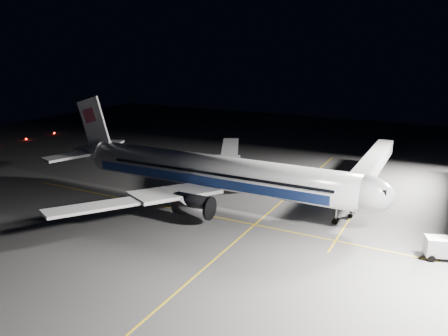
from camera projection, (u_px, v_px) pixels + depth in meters
name	position (u px, v px, depth m)	size (l,w,h in m)	color
ground	(215.00, 202.00, 74.24)	(200.00, 200.00, 0.00)	#4C4C4F
guide_line_main	(270.00, 212.00, 69.77)	(0.25, 80.00, 0.01)	gold
guide_line_cross	(197.00, 213.00, 69.12)	(70.00, 0.25, 0.01)	gold
guide_line_side	(359.00, 204.00, 72.94)	(0.25, 40.00, 0.01)	gold
airliner	(209.00, 172.00, 73.33)	(61.48, 54.22, 16.64)	silver
jet_bridge	(370.00, 167.00, 78.59)	(3.60, 34.40, 6.30)	#B2B2B7
service_truck	(447.00, 248.00, 53.82)	(5.85, 3.77, 2.79)	silver
baggage_tug	(227.00, 180.00, 83.98)	(2.68, 2.47, 1.57)	black
safety_cone_a	(206.00, 188.00, 80.61)	(0.37, 0.37, 0.55)	#FF4A0A
safety_cone_b	(268.00, 184.00, 83.21)	(0.35, 0.35, 0.52)	#FF4A0A
safety_cone_c	(263.00, 182.00, 83.93)	(0.42, 0.42, 0.62)	#FF4A0A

